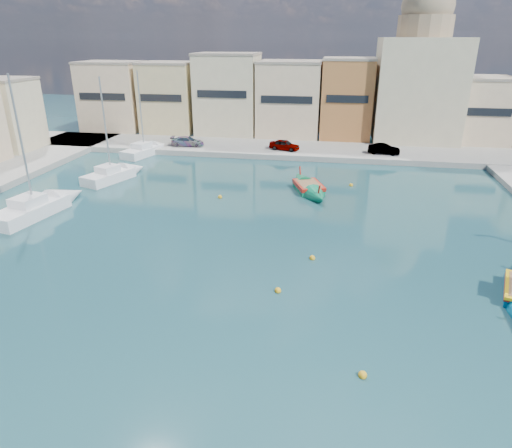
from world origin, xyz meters
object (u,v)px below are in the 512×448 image
(yacht_north, at_px, (151,149))
(yacht_mid, at_px, (49,204))
(luzzu_green, at_px, (309,188))
(church_block, at_px, (419,74))
(yacht_midnorth, at_px, (121,173))

(yacht_north, height_order, yacht_mid, yacht_mid)
(yacht_north, xyz_separation_m, yacht_mid, (-0.65, -19.43, 0.04))
(luzzu_green, bearing_deg, church_block, 62.74)
(luzzu_green, height_order, yacht_north, yacht_north)
(church_block, bearing_deg, yacht_north, -160.27)
(yacht_north, distance_m, yacht_midnorth, 10.20)
(yacht_north, bearing_deg, church_block, 19.73)
(church_block, relative_size, yacht_north, 1.90)
(yacht_midnorth, bearing_deg, yacht_mid, -100.04)
(luzzu_green, relative_size, yacht_mid, 0.74)
(church_block, xyz_separation_m, luzzu_green, (-11.50, -22.32, -8.14))
(yacht_north, relative_size, yacht_mid, 0.90)
(luzzu_green, height_order, yacht_midnorth, yacht_midnorth)
(luzzu_green, bearing_deg, yacht_mid, -157.74)
(yacht_north, distance_m, yacht_mid, 19.44)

